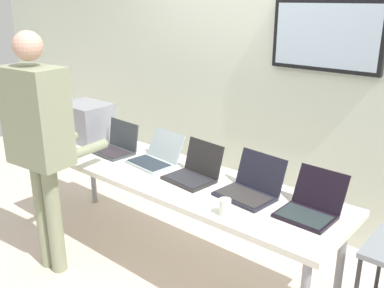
% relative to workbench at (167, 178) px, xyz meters
% --- Properties ---
extents(ground, '(8.00, 8.00, 0.04)m').
position_rel_workbench_xyz_m(ground, '(0.00, 0.00, -0.71)').
color(ground, beige).
extents(back_wall, '(8.00, 0.11, 2.78)m').
position_rel_workbench_xyz_m(back_wall, '(0.01, 1.13, 0.71)').
color(back_wall, silver).
rests_on(back_wall, ground).
extents(workbench, '(2.68, 0.70, 0.74)m').
position_rel_workbench_xyz_m(workbench, '(0.00, 0.00, 0.00)').
color(workbench, white).
rests_on(workbench, ground).
extents(equipment_box, '(0.43, 0.34, 0.32)m').
position_rel_workbench_xyz_m(equipment_box, '(-1.07, 0.11, 0.21)').
color(equipment_box, gray).
rests_on(equipment_box, workbench).
extents(laptop_station_0, '(0.37, 0.29, 0.24)m').
position_rel_workbench_xyz_m(laptop_station_0, '(-0.61, 0.04, 0.11)').
color(laptop_station_0, '#383C41').
rests_on(laptop_station_0, workbench).
extents(laptop_station_1, '(0.37, 0.36, 0.23)m').
position_rel_workbench_xyz_m(laptop_station_1, '(-0.18, 0.08, 0.10)').
color(laptop_station_1, '#A8B6BB').
rests_on(laptop_station_1, workbench).
extents(laptop_station_2, '(0.35, 0.33, 0.25)m').
position_rel_workbench_xyz_m(laptop_station_2, '(0.23, 0.04, 0.11)').
color(laptop_station_2, '#262425').
rests_on(laptop_station_2, workbench).
extents(laptop_station_3, '(0.38, 0.36, 0.25)m').
position_rel_workbench_xyz_m(laptop_station_3, '(0.67, 0.07, 0.11)').
color(laptop_station_3, '#201F2D').
rests_on(laptop_station_3, workbench).
extents(laptop_station_4, '(0.32, 0.35, 0.24)m').
position_rel_workbench_xyz_m(laptop_station_4, '(1.08, 0.08, 0.11)').
color(laptop_station_4, black).
rests_on(laptop_station_4, workbench).
extents(person, '(0.48, 0.62, 1.75)m').
position_rel_workbench_xyz_m(person, '(-0.60, -0.62, 0.37)').
color(person, gray).
rests_on(person, ground).
extents(coffee_mug, '(0.07, 0.07, 0.10)m').
position_rel_workbench_xyz_m(coffee_mug, '(0.70, -0.25, 0.10)').
color(coffee_mug, white).
rests_on(coffee_mug, workbench).
extents(paper_sheet, '(0.28, 0.34, 0.00)m').
position_rel_workbench_xyz_m(paper_sheet, '(-0.40, -0.17, 0.05)').
color(paper_sheet, white).
rests_on(paper_sheet, workbench).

